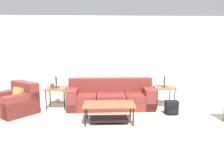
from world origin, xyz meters
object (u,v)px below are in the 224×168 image
at_px(table_lamp_right, 165,72).
at_px(armchair, 16,102).
at_px(coffee_table, 109,108).
at_px(side_table_right, 164,89).
at_px(couch, 111,97).
at_px(backpack, 172,108).
at_px(table_lamp_left, 56,73).
at_px(side_table_left, 57,90).

bearing_deg(table_lamp_right, armchair, -174.01).
height_order(coffee_table, side_table_right, side_table_right).
xyz_separation_m(armchair, table_lamp_right, (4.02, 0.42, 0.72)).
distance_m(couch, side_table_right, 1.54).
bearing_deg(backpack, table_lamp_left, 167.55).
distance_m(side_table_left, table_lamp_left, 0.48).
relative_size(couch, side_table_left, 4.10).
height_order(coffee_table, table_lamp_left, table_lamp_left).
height_order(couch, coffee_table, couch).
relative_size(side_table_right, backpack, 1.66).
bearing_deg(side_table_left, armchair, -156.61).
bearing_deg(armchair, table_lamp_right, 5.99).
distance_m(couch, backpack, 1.68).
bearing_deg(armchair, table_lamp_left, 23.39).
distance_m(coffee_table, table_lamp_right, 2.12).
bearing_deg(coffee_table, table_lamp_right, 37.04).
distance_m(side_table_left, table_lamp_right, 3.08).
xyz_separation_m(armchair, coffee_table, (2.42, -0.79, 0.04)).
bearing_deg(side_table_right, table_lamp_right, 45.00).
relative_size(coffee_table, side_table_left, 2.01).
xyz_separation_m(couch, table_lamp_right, (1.52, 0.03, 0.71)).
relative_size(coffee_table, table_lamp_right, 2.11).
relative_size(side_table_left, side_table_right, 1.00).
bearing_deg(couch, backpack, -22.61).
height_order(armchair, table_lamp_right, table_lamp_right).
xyz_separation_m(side_table_right, table_lamp_left, (-3.04, 0.00, 0.48)).
distance_m(armchair, coffee_table, 2.54).
distance_m(couch, armchair, 2.53).
bearing_deg(armchair, backpack, -3.62).
xyz_separation_m(side_table_right, backpack, (0.02, -0.68, -0.36)).
relative_size(armchair, backpack, 3.70).
bearing_deg(side_table_right, side_table_left, 180.00).
distance_m(armchair, table_lamp_right, 4.11).
height_order(armchair, coffee_table, armchair).
relative_size(side_table_left, backpack, 1.66).
height_order(couch, table_lamp_right, table_lamp_right).
distance_m(table_lamp_left, backpack, 3.25).
distance_m(side_table_right, table_lamp_right, 0.48).
distance_m(armchair, side_table_right, 4.05).
distance_m(coffee_table, backpack, 1.72).
xyz_separation_m(table_lamp_right, backpack, (0.02, -0.68, -0.84)).
distance_m(couch, side_table_left, 1.54).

